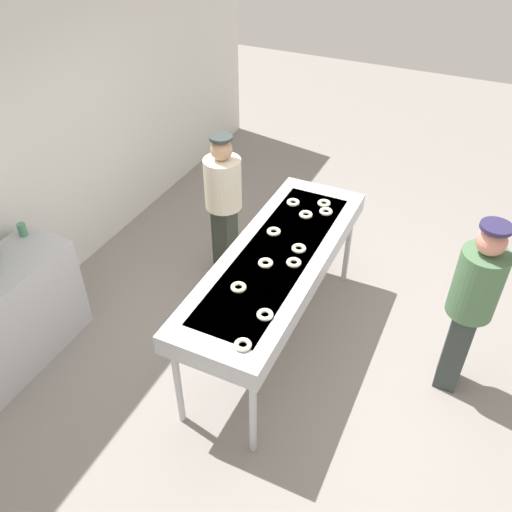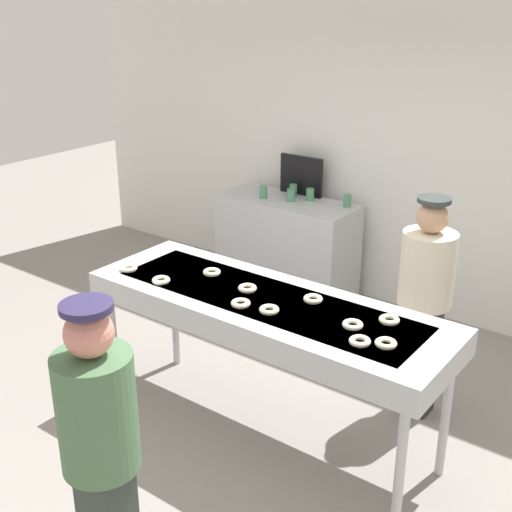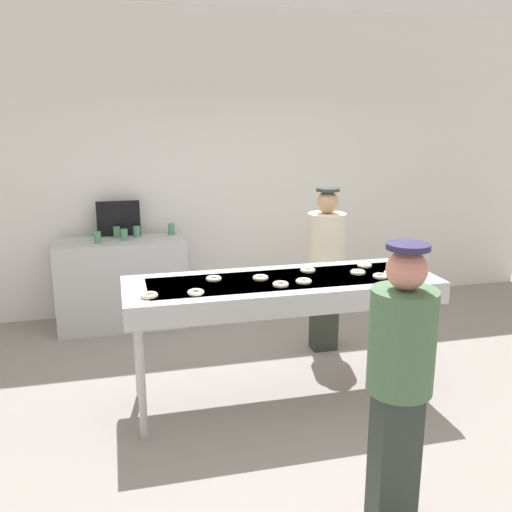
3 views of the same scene
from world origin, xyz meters
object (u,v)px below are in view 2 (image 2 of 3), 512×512
at_px(sugar_donut_0, 389,320).
at_px(menu_display, 301,175).
at_px(sugar_donut_1, 360,341).
at_px(paper_cup_2, 347,201).
at_px(sugar_donut_9, 161,280).
at_px(paper_cup_3, 291,195).
at_px(fryer_conveyor, 266,311).
at_px(sugar_donut_2, 212,272).
at_px(paper_cup_1, 263,192).
at_px(prep_counter, 286,247).
at_px(sugar_donut_6, 269,310).
at_px(sugar_donut_4, 241,303).
at_px(sugar_donut_7, 386,343).
at_px(sugar_donut_8, 247,288).
at_px(worker_baker, 425,294).
at_px(paper_cup_0, 310,195).
at_px(paper_cup_4, 293,190).
at_px(sugar_donut_10, 353,325).
at_px(customer_waiting, 100,445).
at_px(sugar_donut_5, 129,268).

bearing_deg(sugar_donut_0, menu_display, 133.54).
xyz_separation_m(sugar_donut_1, paper_cup_2, (-1.38, 2.31, -0.02)).
height_order(sugar_donut_9, paper_cup_3, paper_cup_3).
xyz_separation_m(fryer_conveyor, paper_cup_3, (-1.14, 1.98, 0.08)).
xyz_separation_m(sugar_donut_2, menu_display, (-0.67, 2.14, 0.11)).
distance_m(sugar_donut_1, paper_cup_1, 3.00).
height_order(sugar_donut_9, prep_counter, sugar_donut_9).
bearing_deg(prep_counter, sugar_donut_0, -42.98).
xyz_separation_m(paper_cup_2, paper_cup_3, (-0.51, -0.17, 0.00)).
height_order(sugar_donut_0, sugar_donut_6, same).
bearing_deg(sugar_donut_4, sugar_donut_6, 9.77).
bearing_deg(sugar_donut_7, sugar_donut_8, 173.32).
height_order(fryer_conveyor, sugar_donut_0, sugar_donut_0).
relative_size(fryer_conveyor, worker_baker, 1.53).
relative_size(sugar_donut_2, paper_cup_2, 1.03).
relative_size(paper_cup_0, paper_cup_4, 1.00).
xyz_separation_m(sugar_donut_8, paper_cup_4, (-1.05, 2.11, -0.02)).
xyz_separation_m(sugar_donut_0, sugar_donut_9, (-1.47, -0.38, 0.00)).
height_order(fryer_conveyor, paper_cup_4, paper_cup_4).
distance_m(sugar_donut_7, paper_cup_1, 3.05).
relative_size(sugar_donut_1, sugar_donut_10, 1.00).
bearing_deg(paper_cup_4, prep_counter, -79.33).
relative_size(sugar_donut_8, paper_cup_1, 1.03).
height_order(sugar_donut_2, prep_counter, sugar_donut_2).
bearing_deg(customer_waiting, sugar_donut_9, 132.03).
bearing_deg(sugar_donut_1, sugar_donut_2, 168.92).
relative_size(customer_waiting, paper_cup_1, 13.85).
relative_size(fryer_conveyor, sugar_donut_8, 19.97).
distance_m(sugar_donut_10, paper_cup_3, 2.66).
distance_m(paper_cup_2, paper_cup_4, 0.59).
bearing_deg(fryer_conveyor, sugar_donut_7, -6.34).
bearing_deg(customer_waiting, sugar_donut_7, 72.43).
distance_m(paper_cup_1, paper_cup_3, 0.28).
xyz_separation_m(paper_cup_2, menu_display, (-0.56, 0.08, 0.13)).
distance_m(sugar_donut_9, paper_cup_0, 2.34).
relative_size(sugar_donut_5, sugar_donut_10, 1.00).
distance_m(sugar_donut_10, prep_counter, 2.76).
bearing_deg(prep_counter, sugar_donut_10, -47.84).
relative_size(sugar_donut_8, sugar_donut_9, 1.00).
bearing_deg(sugar_donut_4, paper_cup_1, 122.94).
xyz_separation_m(sugar_donut_4, paper_cup_3, (-1.08, 2.16, -0.02)).
xyz_separation_m(sugar_donut_9, worker_baker, (1.39, 1.08, -0.12)).
bearing_deg(paper_cup_2, customer_waiting, -77.28).
height_order(sugar_donut_8, customer_waiting, customer_waiting).
height_order(sugar_donut_0, sugar_donut_2, same).
distance_m(sugar_donut_5, paper_cup_1, 2.15).
height_order(sugar_donut_2, customer_waiting, customer_waiting).
height_order(sugar_donut_1, paper_cup_1, paper_cup_1).
xyz_separation_m(sugar_donut_5, worker_baker, (1.72, 1.07, -0.12)).
relative_size(sugar_donut_0, sugar_donut_9, 1.00).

